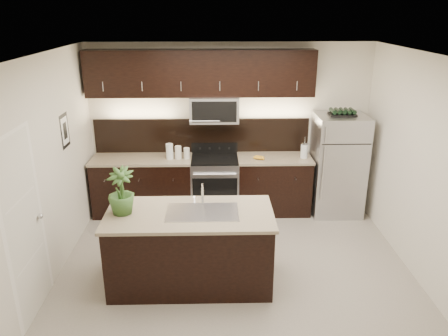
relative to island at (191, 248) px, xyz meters
name	(u,v)px	position (x,y,z in m)	size (l,w,h in m)	color
ground	(235,267)	(0.55, 0.30, -0.47)	(4.50, 4.50, 0.00)	gray
room_walls	(227,144)	(0.44, 0.26, 1.22)	(4.52, 4.02, 2.71)	beige
counter_run	(202,185)	(0.10, 1.99, 0.00)	(3.51, 0.65, 0.94)	black
upper_fixtures	(202,80)	(0.12, 2.14, 1.67)	(3.49, 0.40, 1.66)	black
island	(191,248)	(0.00, 0.00, 0.00)	(1.96, 0.96, 0.94)	black
sink_faucet	(202,211)	(0.15, 0.01, 0.48)	(0.84, 0.50, 0.28)	silver
refrigerator	(337,165)	(2.27, 1.93, 0.34)	(0.79, 0.71, 1.63)	#B2B2B7
wine_rack	(342,112)	(2.27, 1.93, 1.20)	(0.40, 0.25, 0.10)	black
plant	(121,191)	(-0.77, 0.01, 0.74)	(0.31, 0.31, 0.55)	#2F5221
canisters	(176,152)	(-0.31, 1.95, 0.58)	(0.37, 0.11, 0.25)	silver
french_press	(304,150)	(1.72, 1.94, 0.59)	(0.12, 0.12, 0.34)	silver
bananas	(256,157)	(0.96, 1.91, 0.50)	(0.18, 0.14, 0.06)	orange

